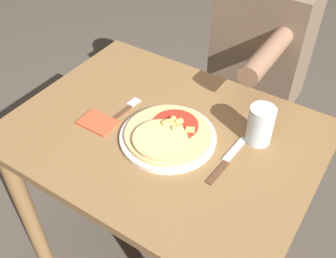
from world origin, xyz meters
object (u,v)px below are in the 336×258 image
at_px(dining_table, 163,160).
at_px(pizza, 167,134).
at_px(fork, 124,110).
at_px(knife, 227,160).
at_px(person_diner, 260,55).
at_px(drinking_glass, 260,125).
at_px(plate, 168,137).

height_order(dining_table, pizza, pizza).
xyz_separation_m(pizza, fork, (-0.20, 0.04, -0.02)).
relative_size(knife, person_diner, 0.18).
distance_m(pizza, knife, 0.20).
distance_m(pizza, person_diner, 0.64).
distance_m(dining_table, drinking_glass, 0.35).
bearing_deg(dining_table, drinking_glass, 25.55).
relative_size(pizza, fork, 1.51).
distance_m(plate, knife, 0.20).
bearing_deg(pizza, fork, 169.03).
height_order(pizza, drinking_glass, drinking_glass).
distance_m(knife, drinking_glass, 0.15).
bearing_deg(knife, plate, -175.77).
xyz_separation_m(dining_table, person_diner, (0.07, 0.61, 0.12)).
distance_m(dining_table, knife, 0.26).
bearing_deg(fork, pizza, -10.97).
bearing_deg(person_diner, drinking_glass, -67.89).
bearing_deg(dining_table, knife, -1.17).
xyz_separation_m(dining_table, pizza, (0.03, -0.02, 0.16)).
distance_m(fork, person_diner, 0.64).
height_order(fork, person_diner, person_diner).
distance_m(drinking_glass, person_diner, 0.53).
bearing_deg(drinking_glass, dining_table, -154.45).
xyz_separation_m(plate, pizza, (0.00, -0.01, 0.02)).
distance_m(dining_table, pizza, 0.16).
height_order(plate, pizza, pizza).
relative_size(plate, pizza, 1.12).
bearing_deg(dining_table, plate, -31.41).
relative_size(dining_table, pizza, 3.59).
relative_size(pizza, knife, 1.20).
xyz_separation_m(dining_table, plate, (0.03, -0.02, 0.14)).
height_order(pizza, person_diner, person_diner).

